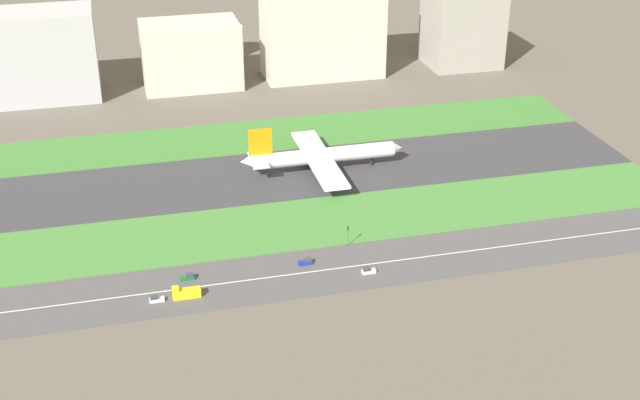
# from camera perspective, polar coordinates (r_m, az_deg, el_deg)

# --- Properties ---
(ground_plane) EXTENTS (800.00, 800.00, 0.00)m
(ground_plane) POSITION_cam_1_polar(r_m,az_deg,el_deg) (332.90, -2.75, 1.68)
(ground_plane) COLOR #5B564C
(runway) EXTENTS (280.00, 46.00, 0.10)m
(runway) POSITION_cam_1_polar(r_m,az_deg,el_deg) (332.88, -2.75, 1.68)
(runway) COLOR #38383D
(runway) RESTS_ON ground_plane
(grass_median_north) EXTENTS (280.00, 36.00, 0.10)m
(grass_median_north) POSITION_cam_1_polar(r_m,az_deg,el_deg) (369.82, -4.04, 4.29)
(grass_median_north) COLOR #3D7A33
(grass_median_north) RESTS_ON ground_plane
(grass_median_south) EXTENTS (280.00, 36.00, 0.10)m
(grass_median_south) POSITION_cam_1_polar(r_m,az_deg,el_deg) (297.01, -1.14, -1.56)
(grass_median_south) COLOR #427F38
(grass_median_south) RESTS_ON ground_plane
(highway) EXTENTS (280.00, 28.00, 0.10)m
(highway) POSITION_cam_1_polar(r_m,az_deg,el_deg) (270.02, 0.41, -4.67)
(highway) COLOR #4C4C4F
(highway) RESTS_ON ground_plane
(highway_centerline) EXTENTS (266.00, 0.50, 0.01)m
(highway_centerline) POSITION_cam_1_polar(r_m,az_deg,el_deg) (270.00, 0.41, -4.66)
(highway_centerline) COLOR silver
(highway_centerline) RESTS_ON highway
(airliner) EXTENTS (65.00, 56.00, 19.70)m
(airliner) POSITION_cam_1_polar(r_m,az_deg,el_deg) (333.61, -0.01, 2.94)
(airliner) COLOR white
(airliner) RESTS_ON runway
(car_0) EXTENTS (4.40, 1.80, 2.00)m
(car_0) POSITION_cam_1_polar(r_m,az_deg,el_deg) (267.89, -8.77, -5.09)
(car_0) COLOR #19662D
(car_0) RESTS_ON highway
(car_3) EXTENTS (4.40, 1.80, 2.00)m
(car_3) POSITION_cam_1_polar(r_m,az_deg,el_deg) (259.01, -10.84, -6.48)
(car_3) COLOR silver
(car_3) RESTS_ON highway
(car_2) EXTENTS (4.40, 1.80, 2.00)m
(car_2) POSITION_cam_1_polar(r_m,az_deg,el_deg) (268.41, 3.22, -4.71)
(car_2) COLOR silver
(car_2) RESTS_ON highway
(car_1) EXTENTS (4.40, 1.80, 2.00)m
(car_1) POSITION_cam_1_polar(r_m,az_deg,el_deg) (272.63, -0.94, -4.13)
(car_1) COLOR navy
(car_1) RESTS_ON highway
(truck_0) EXTENTS (8.40, 2.50, 4.00)m
(truck_0) POSITION_cam_1_polar(r_m,az_deg,el_deg) (258.93, -8.92, -6.12)
(truck_0) COLOR yellow
(truck_0) RESTS_ON highway
(traffic_light) EXTENTS (0.36, 0.50, 7.20)m
(traffic_light) POSITION_cam_1_polar(r_m,az_deg,el_deg) (281.19, 1.86, -2.32)
(traffic_light) COLOR #4C4C51
(traffic_light) RESTS_ON highway
(terminal_building) EXTENTS (50.96, 31.32, 41.74)m
(terminal_building) POSITION_cam_1_polar(r_m,az_deg,el_deg) (428.36, -18.07, 9.15)
(terminal_building) COLOR #B2B2B7
(terminal_building) RESTS_ON ground_plane
(hangar_building) EXTENTS (47.16, 29.89, 31.76)m
(hangar_building) POSITION_cam_1_polar(r_m,az_deg,el_deg) (430.32, -8.58, 9.55)
(hangar_building) COLOR beige
(hangar_building) RESTS_ON ground_plane
(office_tower) EXTENTS (59.52, 27.43, 54.41)m
(office_tower) POSITION_cam_1_polar(r_m,az_deg,el_deg) (438.18, 0.16, 11.69)
(office_tower) COLOR beige
(office_tower) RESTS_ON ground_plane
(cargo_warehouse) EXTENTS (36.60, 31.61, 39.67)m
(cargo_warehouse) POSITION_cam_1_polar(r_m,az_deg,el_deg) (464.10, 9.45, 11.25)
(cargo_warehouse) COLOR #9E998E
(cargo_warehouse) RESTS_ON ground_plane
(fuel_tank_west) EXTENTS (18.60, 18.60, 16.23)m
(fuel_tank_west) POSITION_cam_1_polar(r_m,az_deg,el_deg) (478.02, -6.25, 10.44)
(fuel_tank_west) COLOR silver
(fuel_tank_west) RESTS_ON ground_plane
(fuel_tank_centre) EXTENTS (22.80, 22.80, 15.52)m
(fuel_tank_centre) POSITION_cam_1_polar(r_m,az_deg,el_deg) (483.08, -2.58, 10.70)
(fuel_tank_centre) COLOR silver
(fuel_tank_centre) RESTS_ON ground_plane
(fuel_tank_east) EXTENTS (22.19, 22.19, 12.54)m
(fuel_tank_east) POSITION_cam_1_polar(r_m,az_deg,el_deg) (490.03, 0.87, 10.78)
(fuel_tank_east) COLOR silver
(fuel_tank_east) RESTS_ON ground_plane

